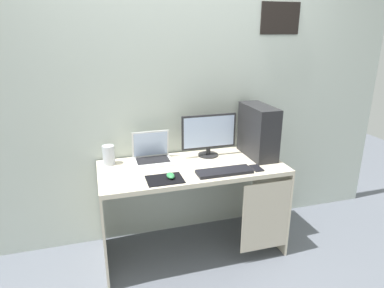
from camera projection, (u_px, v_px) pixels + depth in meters
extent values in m
plane|color=slate|center=(192.00, 248.00, 2.90)|extent=(8.00, 8.00, 0.00)
cube|color=beige|center=(180.00, 90.00, 2.82)|extent=(4.00, 0.04, 2.60)
cube|color=black|center=(280.00, 18.00, 2.85)|extent=(0.36, 0.01, 0.26)
cube|color=beige|center=(192.00, 168.00, 2.66)|extent=(1.45, 0.65, 0.03)
cube|color=beige|center=(103.00, 224.00, 2.59)|extent=(0.02, 0.65, 0.73)
cube|color=beige|center=(269.00, 199.00, 2.98)|extent=(0.02, 0.65, 0.73)
cube|color=beige|center=(266.00, 217.00, 2.62)|extent=(0.40, 0.01, 0.58)
cube|color=#232326|center=(258.00, 131.00, 2.81)|extent=(0.18, 0.43, 0.43)
cylinder|color=#232326|center=(208.00, 155.00, 2.87)|extent=(0.17, 0.17, 0.01)
cylinder|color=#232326|center=(208.00, 151.00, 2.86)|extent=(0.04, 0.04, 0.06)
cube|color=#232326|center=(209.00, 131.00, 2.80)|extent=(0.47, 0.02, 0.29)
cube|color=#B2C6EA|center=(209.00, 132.00, 2.79)|extent=(0.44, 0.00, 0.26)
cube|color=white|center=(153.00, 162.00, 2.73)|extent=(0.30, 0.24, 0.01)
cube|color=black|center=(153.00, 160.00, 2.74)|extent=(0.26, 0.16, 0.00)
cube|color=white|center=(151.00, 144.00, 2.78)|extent=(0.30, 0.04, 0.23)
cube|color=#ADC1E5|center=(151.00, 144.00, 2.77)|extent=(0.28, 0.04, 0.20)
cylinder|color=#B7BCC6|center=(109.00, 155.00, 2.66)|extent=(0.09, 0.09, 0.15)
cube|color=black|center=(224.00, 172.00, 2.52)|extent=(0.42, 0.14, 0.02)
cube|color=black|center=(165.00, 179.00, 2.41)|extent=(0.26, 0.20, 0.00)
ellipsoid|color=#338C4C|center=(171.00, 176.00, 2.42)|extent=(0.06, 0.10, 0.03)
cube|color=black|center=(256.00, 168.00, 2.60)|extent=(0.07, 0.13, 0.01)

